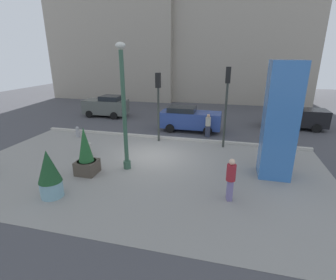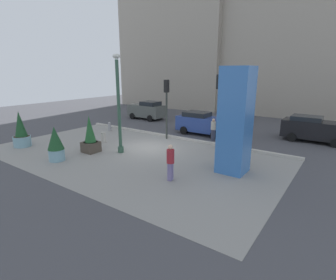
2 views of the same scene
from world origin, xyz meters
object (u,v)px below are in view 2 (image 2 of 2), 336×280
potted_plant_near_left (21,132)px  car_passing_lane (315,129)px  pedestrian_by_curb (170,161)px  lamp_post (119,107)px  traffic_light_far_side (218,100)px  car_intersection (203,123)px  concrete_bollard (103,137)px  potted_plant_curbside (56,144)px  fire_hydrant (110,126)px  potted_plant_by_pillar (90,137)px  car_curb_west (147,110)px  art_pillar_blue (235,121)px  pedestrian_crossing (213,128)px  traffic_light_corner (167,100)px

potted_plant_near_left → car_passing_lane: (16.01, 12.88, -0.05)m
car_passing_lane → pedestrian_by_curb: bearing=-111.0°
lamp_post → potted_plant_near_left: size_ratio=2.46×
traffic_light_far_side → pedestrian_by_curb: traffic_light_far_side is taller
traffic_light_far_side → car_intersection: bearing=130.6°
concrete_bollard → car_passing_lane: (12.30, 8.99, 0.57)m
potted_plant_curbside → fire_hydrant: potted_plant_curbside is taller
potted_plant_curbside → potted_plant_by_pillar: potted_plant_by_pillar is taller
potted_plant_curbside → car_curb_west: potted_plant_curbside is taller
art_pillar_blue → potted_plant_near_left: size_ratio=2.16×
car_curb_west → pedestrian_crossing: size_ratio=2.41×
potted_plant_curbside → car_intersection: size_ratio=0.45×
pedestrian_by_curb → pedestrian_crossing: size_ratio=1.08×
potted_plant_near_left → car_passing_lane: bearing=38.8°
lamp_post → traffic_light_corner: size_ratio=1.36×
traffic_light_corner → pedestrian_crossing: size_ratio=2.70×
car_intersection → car_curb_west: bearing=161.6°
concrete_bollard → pedestrian_crossing: (6.14, 5.12, 0.52)m
potted_plant_curbside → pedestrian_by_curb: size_ratio=1.14×
car_intersection → car_passing_lane: size_ratio=0.99×
potted_plant_near_left → potted_plant_curbside: potted_plant_near_left is taller
potted_plant_by_pillar → car_passing_lane: potted_plant_by_pillar is taller
art_pillar_blue → potted_plant_by_pillar: (-8.59, -2.02, -1.60)m
concrete_bollard → potted_plant_by_pillar: bearing=-60.7°
art_pillar_blue → car_passing_lane: (2.57, 8.99, -1.67)m
potted_plant_curbside → lamp_post: bearing=59.7°
fire_hydrant → concrete_bollard: 3.88m
lamp_post → car_intersection: bearing=75.4°
potted_plant_by_pillar → traffic_light_corner: (1.97, 5.49, 1.95)m
car_intersection → traffic_light_corner: bearing=-118.5°
car_intersection → pedestrian_crossing: size_ratio=2.72×
art_pillar_blue → pedestrian_crossing: 6.49m
concrete_bollard → car_passing_lane: size_ratio=0.17×
car_passing_lane → pedestrian_by_curb: (-4.52, -11.75, 0.04)m
art_pillar_blue → potted_plant_by_pillar: 8.97m
art_pillar_blue → pedestrian_crossing: (-3.59, 5.13, -1.72)m
traffic_light_corner → car_curb_west: size_ratio=1.12×
pedestrian_by_curb → potted_plant_curbside: bearing=-168.0°
concrete_bollard → traffic_light_corner: traffic_light_corner is taller
pedestrian_crossing → car_intersection: bearing=140.3°
potted_plant_by_pillar → lamp_post: bearing=32.3°
lamp_post → car_passing_lane: size_ratio=1.34×
art_pillar_blue → car_passing_lane: art_pillar_blue is taller
fire_hydrant → car_intersection: size_ratio=0.17×
potted_plant_near_left → traffic_light_far_side: traffic_light_far_side is taller
fire_hydrant → traffic_light_far_side: 10.25m
potted_plant_curbside → traffic_light_corner: 8.24m
potted_plant_near_left → pedestrian_by_curb: size_ratio=1.38×
lamp_post → car_passing_lane: (9.55, 10.00, -1.96)m
fire_hydrant → pedestrian_crossing: (8.69, 2.20, 0.53)m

